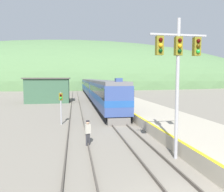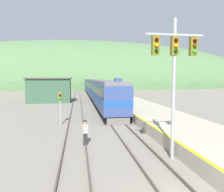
{
  "view_description": "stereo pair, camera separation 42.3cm",
  "coord_description": "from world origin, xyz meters",
  "views": [
    {
      "loc": [
        -4.24,
        -6.5,
        4.62
      ],
      "look_at": [
        0.13,
        18.76,
        2.5
      ],
      "focal_mm": 35.0,
      "sensor_mm": 36.0,
      "label": 1
    },
    {
      "loc": [
        -3.83,
        -6.57,
        4.62
      ],
      "look_at": [
        0.13,
        18.76,
        2.5
      ],
      "focal_mm": 35.0,
      "sensor_mm": 36.0,
      "label": 2
    }
  ],
  "objects": [
    {
      "name": "express_train_lead_car",
      "position": [
        0.0,
        23.45,
        2.33
      ],
      "size": [
        2.92,
        19.74,
        4.62
      ],
      "color": "black",
      "rests_on": "ground"
    },
    {
      "name": "signal_post_siding",
      "position": [
        -5.57,
        15.46,
        2.32
      ],
      "size": [
        0.36,
        0.42,
        3.21
      ],
      "color": "#9E9EA3",
      "rests_on": "ground"
    },
    {
      "name": "station_shed",
      "position": [
        -9.19,
        36.39,
        2.36
      ],
      "size": [
        8.33,
        5.52,
        4.68
      ],
      "color": "#385B42",
      "rests_on": "ground"
    },
    {
      "name": "carriage_second",
      "position": [
        0.0,
        45.17,
        2.32
      ],
      "size": [
        2.91,
        21.46,
        4.26
      ],
      "color": "black",
      "rests_on": "ground"
    },
    {
      "name": "track_siding",
      "position": [
        -4.09,
        70.0,
        0.08
      ],
      "size": [
        1.52,
        180.0,
        0.16
      ],
      "color": "#4C443D",
      "rests_on": "ground"
    },
    {
      "name": "track_worker",
      "position": [
        -3.38,
        8.24,
        0.98
      ],
      "size": [
        0.42,
        0.35,
        1.73
      ],
      "color": "#2D2D33",
      "rests_on": "ground"
    },
    {
      "name": "carriage_third",
      "position": [
        0.0,
        67.51,
        2.32
      ],
      "size": [
        2.91,
        21.46,
        4.26
      ],
      "color": "black",
      "rests_on": "ground"
    },
    {
      "name": "signal_mast_main",
      "position": [
        1.45,
        4.9,
        5.43
      ],
      "size": [
        3.3,
        0.42,
        7.89
      ],
      "color": "#9E9EA3",
      "rests_on": "ground"
    },
    {
      "name": "track_main",
      "position": [
        0.0,
        70.0,
        0.08
      ],
      "size": [
        1.52,
        180.0,
        0.16
      ],
      "color": "#4C443D",
      "rests_on": "ground"
    },
    {
      "name": "platform",
      "position": [
        4.58,
        50.0,
        0.45
      ],
      "size": [
        5.66,
        140.0,
        0.92
      ],
      "color": "#B2A893",
      "rests_on": "ground"
    },
    {
      "name": "distant_hills",
      "position": [
        0.0,
        123.36,
        0.0
      ],
      "size": [
        228.43,
        102.79,
        50.43
      ],
      "color": "#517547",
      "rests_on": "ground"
    },
    {
      "name": "carriage_fourth",
      "position": [
        0.0,
        89.84,
        2.32
      ],
      "size": [
        2.91,
        21.46,
        4.26
      ],
      "color": "black",
      "rests_on": "ground"
    }
  ]
}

